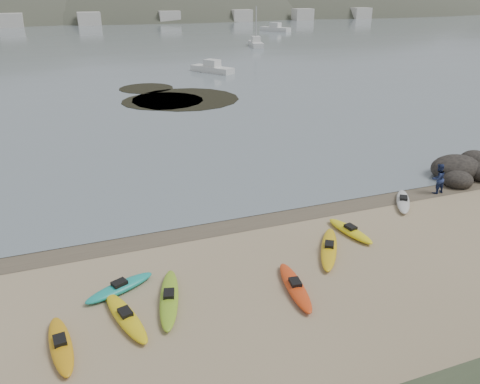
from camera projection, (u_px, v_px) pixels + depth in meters
name	position (u px, v px, depth m)	size (l,w,h in m)	color
ground	(240.00, 219.00, 24.16)	(600.00, 600.00, 0.00)	tan
wet_sand	(242.00, 221.00, 23.90)	(60.00, 60.00, 0.00)	brown
water	(66.00, 8.00, 281.74)	(1200.00, 1200.00, 0.00)	slate
kayaks	(250.00, 271.00, 19.40)	(19.62, 8.47, 0.34)	orange
person_east	(438.00, 179.00, 26.83)	(0.87, 0.67, 1.78)	navy
rock_cluster	(465.00, 173.00, 29.55)	(5.11, 3.72, 1.63)	black
kelp_mats	(172.00, 98.00, 50.68)	(12.52, 16.09, 0.04)	black
moored_boats	(137.00, 46.00, 91.32)	(101.53, 67.26, 1.23)	silver
far_hills	(171.00, 53.00, 209.68)	(550.00, 135.00, 80.00)	#384235
far_town	(100.00, 18.00, 149.78)	(199.00, 5.00, 4.00)	beige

